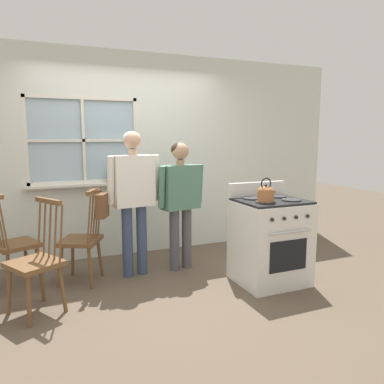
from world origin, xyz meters
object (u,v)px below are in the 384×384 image
at_px(chair_center_cluster, 14,245).
at_px(kettle, 266,193).
at_px(potted_plant, 112,175).
at_px(chair_by_window, 82,240).
at_px(person_teen_center, 180,193).
at_px(stove, 270,240).
at_px(handbag, 102,205).
at_px(person_elderly_left, 133,189).
at_px(chair_near_wall, 37,263).

bearing_deg(chair_center_cluster, kettle, -136.34).
relative_size(kettle, potted_plant, 0.73).
xyz_separation_m(chair_by_window, chair_center_cluster, (-0.68, 0.11, 0.00)).
bearing_deg(person_teen_center, chair_center_cluster, 163.73).
xyz_separation_m(stove, handbag, (-1.69, 0.71, 0.40)).
bearing_deg(person_teen_center, person_elderly_left, 166.82).
xyz_separation_m(chair_near_wall, stove, (2.37, -0.21, 0.00)).
distance_m(chair_center_cluster, kettle, 2.69).
bearing_deg(person_teen_center, potted_plant, 118.74).
xyz_separation_m(person_elderly_left, stove, (1.31, -0.79, -0.54)).
relative_size(person_elderly_left, person_teen_center, 1.08).
relative_size(chair_by_window, chair_near_wall, 1.00).
distance_m(chair_by_window, potted_plant, 1.09).
bearing_deg(person_teen_center, chair_near_wall, -172.71).
bearing_deg(chair_near_wall, person_teen_center, 80.24).
distance_m(chair_by_window, person_teen_center, 1.24).
height_order(chair_by_window, kettle, kettle).
bearing_deg(chair_near_wall, person_elderly_left, 89.73).
height_order(person_elderly_left, stove, person_elderly_left).
height_order(chair_center_cluster, person_elderly_left, person_elderly_left).
bearing_deg(person_elderly_left, chair_by_window, 172.07).
bearing_deg(chair_center_cluster, handbag, -126.19).
bearing_deg(stove, chair_near_wall, 174.84).
relative_size(chair_by_window, kettle, 4.22).
relative_size(chair_near_wall, kettle, 4.22).
xyz_separation_m(chair_by_window, stove, (1.90, -0.81, 0.00)).
relative_size(stove, kettle, 4.39).
bearing_deg(person_elderly_left, potted_plant, 91.10).
height_order(chair_by_window, chair_near_wall, same).
bearing_deg(chair_by_window, person_elderly_left, 114.61).
bearing_deg(handbag, chair_by_window, 153.64).
relative_size(person_elderly_left, handbag, 5.40).
relative_size(chair_center_cluster, stove, 0.96).
height_order(person_elderly_left, handbag, person_elderly_left).
bearing_deg(chair_center_cluster, stove, -132.46).
height_order(potted_plant, handbag, potted_plant).
bearing_deg(handbag, chair_near_wall, -144.07).
bearing_deg(potted_plant, kettle, -53.41).
xyz_separation_m(chair_by_window, kettle, (1.73, -0.94, 0.55)).
bearing_deg(chair_center_cluster, person_elderly_left, -118.54).
xyz_separation_m(chair_near_wall, potted_plant, (0.96, 1.34, 0.63)).
distance_m(person_elderly_left, person_teen_center, 0.57).
bearing_deg(kettle, chair_by_window, 151.50).
bearing_deg(person_elderly_left, chair_center_cluster, 168.18).
relative_size(chair_near_wall, chair_center_cluster, 1.00).
bearing_deg(stove, chair_center_cluster, 160.43).
bearing_deg(kettle, chair_near_wall, 171.10).
relative_size(chair_near_wall, person_teen_center, 0.68).
xyz_separation_m(chair_by_window, person_teen_center, (1.15, -0.03, 0.46)).
xyz_separation_m(chair_by_window, chair_near_wall, (-0.47, -0.60, 0.00)).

